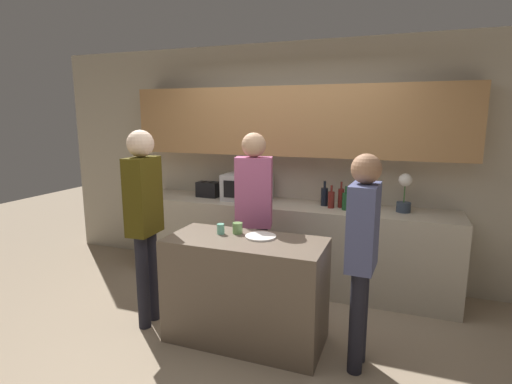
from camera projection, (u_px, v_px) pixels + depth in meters
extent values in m
plane|color=gray|center=(238.00, 346.00, 3.32)|extent=(14.00, 14.00, 0.00)
cube|color=#B2A893|center=(296.00, 162.00, 4.66)|extent=(6.40, 0.08, 2.70)
cube|color=#A37547|center=(292.00, 121.00, 4.39)|extent=(3.74, 0.32, 0.75)
cube|color=#B7AD99|center=(286.00, 244.00, 4.51)|extent=(3.60, 0.62, 0.93)
cube|color=brown|center=(246.00, 290.00, 3.35)|extent=(1.31, 0.60, 0.89)
cube|color=#B7BABC|center=(247.00, 187.00, 4.61)|extent=(0.52, 0.38, 0.30)
cube|color=black|center=(236.00, 190.00, 4.45)|extent=(0.31, 0.01, 0.19)
cube|color=black|center=(208.00, 189.00, 4.79)|extent=(0.26, 0.16, 0.18)
cube|color=black|center=(204.00, 182.00, 4.79)|extent=(0.02, 0.11, 0.01)
cube|color=black|center=(212.00, 182.00, 4.76)|extent=(0.02, 0.11, 0.01)
cylinder|color=#333D4C|center=(403.00, 207.00, 4.03)|extent=(0.14, 0.14, 0.10)
cylinder|color=#38662D|center=(404.00, 194.00, 4.01)|extent=(0.01, 0.01, 0.18)
sphere|color=silver|center=(405.00, 180.00, 3.98)|extent=(0.13, 0.13, 0.13)
cylinder|color=black|center=(324.00, 197.00, 4.32)|extent=(0.08, 0.08, 0.19)
cylinder|color=black|center=(325.00, 184.00, 4.29)|extent=(0.03, 0.03, 0.08)
cylinder|color=maroon|center=(331.00, 200.00, 4.21)|extent=(0.07, 0.07, 0.17)
cylinder|color=maroon|center=(332.00, 189.00, 4.19)|extent=(0.02, 0.02, 0.07)
cylinder|color=maroon|center=(341.00, 198.00, 4.24)|extent=(0.06, 0.06, 0.20)
cylinder|color=maroon|center=(341.00, 185.00, 4.21)|extent=(0.02, 0.02, 0.08)
cylinder|color=#194723|center=(346.00, 201.00, 4.12)|extent=(0.08, 0.08, 0.18)
cylinder|color=#194723|center=(346.00, 190.00, 4.10)|extent=(0.03, 0.03, 0.07)
cylinder|color=silver|center=(359.00, 197.00, 4.24)|extent=(0.08, 0.08, 0.22)
cylinder|color=silver|center=(359.00, 183.00, 4.22)|extent=(0.03, 0.03, 0.09)
cylinder|color=white|center=(261.00, 236.00, 3.32)|extent=(0.26, 0.26, 0.01)
cylinder|color=#70C3A6|center=(221.00, 229.00, 3.41)|extent=(0.07, 0.07, 0.09)
cylinder|color=#6F9C57|center=(238.00, 228.00, 3.42)|extent=(0.09, 0.09, 0.09)
cylinder|color=black|center=(262.00, 268.00, 3.91)|extent=(0.11, 0.11, 0.84)
cylinder|color=black|center=(246.00, 267.00, 3.93)|extent=(0.11, 0.11, 0.84)
cube|color=#B65887|center=(254.00, 192.00, 3.78)|extent=(0.38, 0.27, 0.67)
sphere|color=tan|center=(254.00, 145.00, 3.69)|extent=(0.23, 0.23, 0.23)
cylinder|color=black|center=(357.00, 323.00, 2.92)|extent=(0.11, 0.11, 0.79)
cylinder|color=black|center=(360.00, 313.00, 3.06)|extent=(0.11, 0.11, 0.79)
cube|color=#4D537F|center=(363.00, 227.00, 2.86)|extent=(0.21, 0.35, 0.63)
sphere|color=#9E7051|center=(366.00, 169.00, 2.78)|extent=(0.21, 0.21, 0.21)
cylinder|color=black|center=(152.00, 276.00, 3.70)|extent=(0.11, 0.11, 0.86)
cylinder|color=black|center=(143.00, 282.00, 3.55)|extent=(0.11, 0.11, 0.86)
cube|color=#483D0D|center=(143.00, 196.00, 3.48)|extent=(0.21, 0.35, 0.68)
sphere|color=beige|center=(140.00, 144.00, 3.39)|extent=(0.23, 0.23, 0.23)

